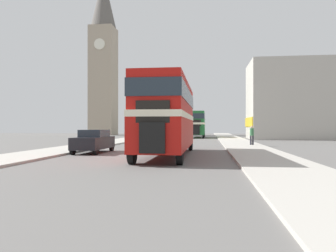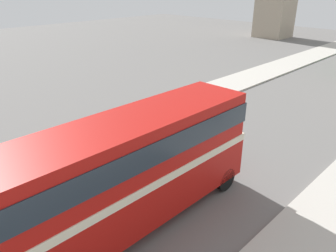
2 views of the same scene
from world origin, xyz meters
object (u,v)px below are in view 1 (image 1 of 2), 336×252
at_px(pedestrian_walking, 252,134).
at_px(church_tower, 103,53).
at_px(double_decker_bus, 168,113).
at_px(bus_distant, 197,122).
at_px(car_parked_near, 94,141).

relative_size(pedestrian_walking, church_tower, 0.05).
xyz_separation_m(double_decker_bus, pedestrian_walking, (6.25, 10.34, -1.49)).
xyz_separation_m(bus_distant, pedestrian_walking, (5.59, -22.35, -1.32)).
bearing_deg(church_tower, car_parked_near, -72.56).
bearing_deg(bus_distant, car_parked_near, -100.61).
bearing_deg(church_tower, pedestrian_walking, -54.36).
relative_size(bus_distant, church_tower, 0.32).
relative_size(bus_distant, pedestrian_walking, 6.30).
relative_size(double_decker_bus, church_tower, 0.34).
bearing_deg(double_decker_bus, bus_distant, 88.85).
bearing_deg(car_parked_near, bus_distant, 79.39).
distance_m(pedestrian_walking, church_tower, 46.12).
bearing_deg(car_parked_near, double_decker_bus, -16.78).
distance_m(double_decker_bus, church_tower, 51.38).
bearing_deg(bus_distant, double_decker_bus, -91.15).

